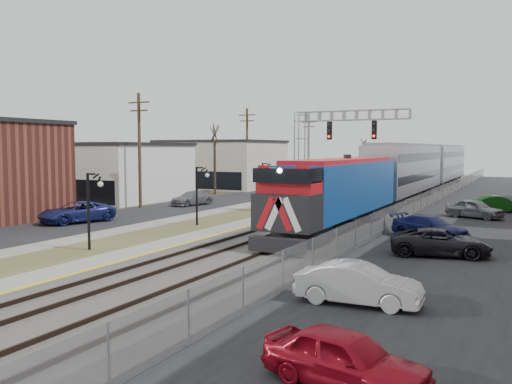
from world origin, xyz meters
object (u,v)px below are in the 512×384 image
Objects in this scene: car_lot_a at (345,360)px; car_lot_b at (358,285)px; signal_gantry at (322,144)px; train at (414,172)px.

car_lot_b is (-1.55, 6.29, 0.05)m from car_lot_a.
car_lot_a is at bearing -68.88° from signal_gantry.
signal_gantry is 25.60m from car_lot_b.
train reaches higher than car_lot_b.
train is 16.76× the size of car_lot_a.
car_lot_b is (9.81, -23.13, -4.90)m from signal_gantry.
car_lot_a is 6.47m from car_lot_b.
car_lot_b reaches higher than car_lot_a.
train is 38.85m from car_lot_b.
car_lot_b is at bearing -81.80° from train.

